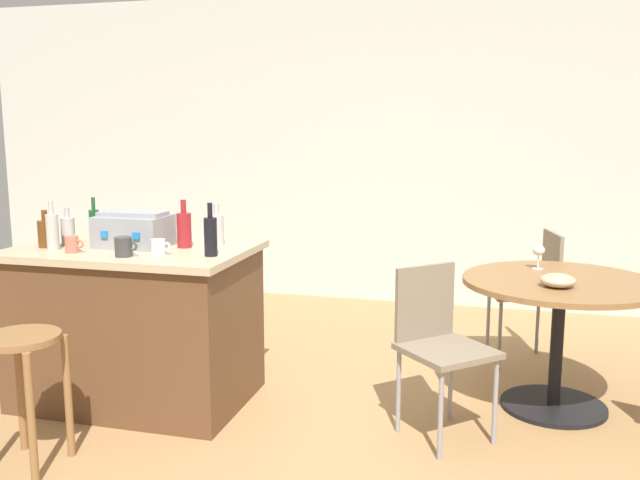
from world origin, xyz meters
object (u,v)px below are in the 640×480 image
at_px(folding_chair_left, 439,338).
at_px(cup_0, 72,244).
at_px(bottle_0, 68,230).
at_px(cup_2, 159,247).
at_px(kitchen_island, 137,323).
at_px(dining_table, 559,310).
at_px(bottle_6, 52,231).
at_px(wooden_stool, 23,368).
at_px(bottle_3, 217,229).
at_px(folding_chair_far, 532,286).
at_px(wine_glass, 539,251).
at_px(bottle_4, 184,229).
at_px(bottle_2, 211,236).
at_px(toolbox, 134,230).
at_px(bottle_1, 45,233).
at_px(bottle_5, 94,225).
at_px(cup_1, 124,247).

height_order(folding_chair_left, cup_0, cup_0).
distance_m(bottle_0, cup_2, 0.66).
height_order(kitchen_island, dining_table, kitchen_island).
height_order(bottle_0, bottle_6, bottle_6).
relative_size(wooden_stool, bottle_3, 2.66).
bearing_deg(folding_chair_far, wooden_stool, -137.83).
height_order(bottle_3, wine_glass, bottle_3).
height_order(folding_chair_left, bottle_3, bottle_3).
relative_size(bottle_4, wine_glass, 1.86).
xyz_separation_m(bottle_2, wine_glass, (1.67, 0.87, -0.16)).
height_order(folding_chair_far, cup_0, cup_0).
height_order(dining_table, wine_glass, wine_glass).
relative_size(bottle_0, bottle_3, 0.90).
xyz_separation_m(folding_chair_left, cup_2, (-1.45, -0.17, 0.43)).
distance_m(dining_table, toolbox, 2.39).
relative_size(dining_table, bottle_1, 5.03).
distance_m(bottle_1, bottle_3, 0.95).
relative_size(toolbox, bottle_5, 1.48).
bearing_deg(cup_1, bottle_4, 60.29).
height_order(kitchen_island, bottle_0, bottle_0).
bearing_deg(bottle_0, bottle_4, 7.68).
distance_m(bottle_0, bottle_6, 0.16).
xyz_separation_m(bottle_2, cup_1, (-0.43, -0.13, -0.06)).
bearing_deg(cup_2, bottle_3, 61.31).
distance_m(folding_chair_far, folding_chair_left, 1.33).
bearing_deg(bottle_1, bottle_6, -33.78).
xyz_separation_m(bottle_3, bottle_4, (-0.15, -0.11, 0.01)).
bearing_deg(folding_chair_far, cup_0, -148.62).
bearing_deg(cup_0, bottle_6, 162.74).
relative_size(wooden_stool, cup_2, 5.77).
bearing_deg(bottle_6, kitchen_island, 27.54).
relative_size(bottle_5, cup_1, 2.07).
relative_size(toolbox, bottle_0, 1.81).
bearing_deg(bottle_4, wooden_stool, -112.94).
distance_m(wooden_stool, bottle_0, 1.00).
bearing_deg(cup_1, wooden_stool, -108.81).
bearing_deg(folding_chair_left, wooden_stool, -154.97).
distance_m(dining_table, bottle_6, 2.80).
relative_size(kitchen_island, cup_1, 10.42).
bearing_deg(dining_table, folding_chair_far, 98.25).
xyz_separation_m(wooden_stool, bottle_6, (-0.28, 0.65, 0.53)).
distance_m(dining_table, bottle_4, 2.11).
distance_m(folding_chair_far, bottle_5, 2.79).
bearing_deg(bottle_4, cup_0, -149.52).
relative_size(wooden_stool, wine_glass, 4.40).
xyz_separation_m(bottle_1, bottle_3, (0.90, 0.30, 0.01)).
height_order(bottle_0, bottle_2, bottle_2).
bearing_deg(bottle_6, cup_0, -17.26).
relative_size(bottle_2, cup_2, 2.54).
relative_size(bottle_2, bottle_5, 1.07).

